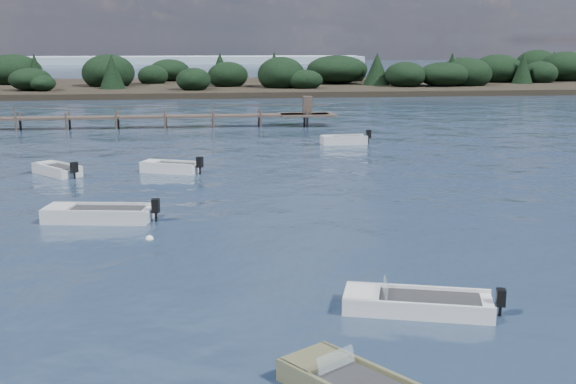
{
  "coord_description": "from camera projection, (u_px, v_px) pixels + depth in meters",
  "views": [
    {
      "loc": [
        -6.24,
        -17.69,
        7.75
      ],
      "look_at": [
        -2.17,
        14.0,
        1.0
      ],
      "focal_mm": 45.0,
      "sensor_mm": 36.0,
      "label": 1
    }
  ],
  "objects": [
    {
      "name": "ground",
      "position": [
        254.0,
        113.0,
        77.77
      ],
      "size": [
        400.0,
        400.0,
        0.0
      ],
      "primitive_type": "plane",
      "color": "#182538",
      "rests_on": "ground"
    },
    {
      "name": "tender_far_grey",
      "position": [
        57.0,
        172.0,
        42.28
      ],
      "size": [
        3.23,
        3.5,
        1.23
      ],
      "color": "#B3B8BA",
      "rests_on": "ground"
    },
    {
      "name": "dinghy_mid_grey",
      "position": [
        98.0,
        217.0,
        31.54
      ],
      "size": [
        5.1,
        2.52,
        1.26
      ],
      "color": "#B3B8BA",
      "rests_on": "ground"
    },
    {
      "name": "tender_far_white",
      "position": [
        170.0,
        169.0,
        43.04
      ],
      "size": [
        3.79,
        2.58,
        1.29
      ],
      "color": "silver",
      "rests_on": "ground"
    },
    {
      "name": "tender_far_grey_b",
      "position": [
        344.0,
        142.0,
        54.78
      ],
      "size": [
        3.86,
        1.55,
        1.31
      ],
      "color": "#B3B8BA",
      "rests_on": "ground"
    },
    {
      "name": "dinghy_mid_white_a",
      "position": [
        417.0,
        306.0,
        21.02
      ],
      "size": [
        4.66,
        2.78,
        1.08
      ],
      "color": "silver",
      "rests_on": "ground"
    },
    {
      "name": "buoy_c",
      "position": [
        150.0,
        239.0,
        28.61
      ],
      "size": [
        0.32,
        0.32,
        0.32
      ],
      "primitive_type": "sphere",
      "color": "white",
      "rests_on": "ground"
    },
    {
      "name": "jetty",
      "position": [
        18.0,
        119.0,
        63.2
      ],
      "size": [
        64.5,
        3.2,
        3.4
      ],
      "color": "#473B34",
      "rests_on": "ground"
    },
    {
      "name": "far_headland",
      "position": [
        384.0,
        76.0,
        119.3
      ],
      "size": [
        190.0,
        40.0,
        5.8
      ],
      "color": "black",
      "rests_on": "ground"
    }
  ]
}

